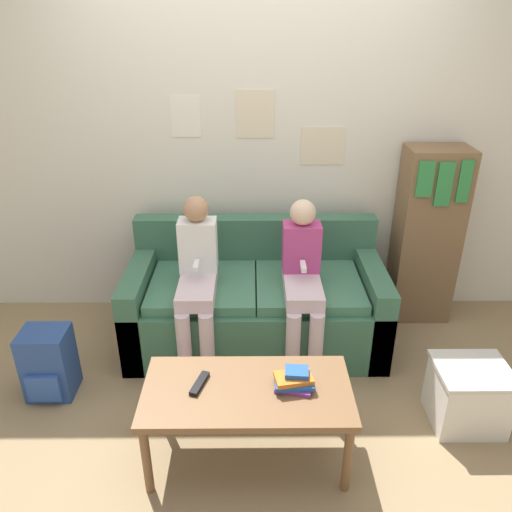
% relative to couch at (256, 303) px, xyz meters
% --- Properties ---
extents(ground_plane, '(10.00, 10.00, 0.00)m').
position_rel_couch_xyz_m(ground_plane, '(0.00, -0.52, -0.28)').
color(ground_plane, '#937A56').
extents(wall_back, '(8.00, 0.06, 2.60)m').
position_rel_couch_xyz_m(wall_back, '(0.00, 0.51, 1.02)').
color(wall_back, silver).
rests_on(wall_back, ground_plane).
extents(couch, '(1.71, 0.82, 0.80)m').
position_rel_couch_xyz_m(couch, '(0.00, 0.00, 0.00)').
color(couch, '#38664C').
rests_on(couch, ground_plane).
extents(coffee_table, '(1.03, 0.51, 0.44)m').
position_rel_couch_xyz_m(coffee_table, '(-0.05, -1.05, 0.11)').
color(coffee_table, brown).
rests_on(coffee_table, ground_plane).
extents(person_left, '(0.24, 0.56, 1.09)m').
position_rel_couch_xyz_m(person_left, '(-0.37, -0.20, 0.33)').
color(person_left, silver).
rests_on(person_left, ground_plane).
extents(person_right, '(0.24, 0.56, 1.06)m').
position_rel_couch_xyz_m(person_right, '(0.29, -0.20, 0.31)').
color(person_right, silver).
rests_on(person_right, ground_plane).
extents(tv_remote, '(0.09, 0.17, 0.02)m').
position_rel_couch_xyz_m(tv_remote, '(-0.29, -1.02, 0.17)').
color(tv_remote, black).
rests_on(tv_remote, coffee_table).
extents(book_stack, '(0.20, 0.16, 0.09)m').
position_rel_couch_xyz_m(book_stack, '(0.18, -1.04, 0.20)').
color(book_stack, '#7A3389').
rests_on(book_stack, coffee_table).
extents(bookshelf, '(0.43, 0.32, 1.29)m').
position_rel_couch_xyz_m(bookshelf, '(1.23, 0.31, 0.37)').
color(bookshelf, brown).
rests_on(bookshelf, ground_plane).
extents(storage_box, '(0.40, 0.35, 0.37)m').
position_rel_couch_xyz_m(storage_box, '(1.17, -0.82, -0.10)').
color(storage_box, silver).
rests_on(storage_box, ground_plane).
extents(backpack, '(0.27, 0.26, 0.44)m').
position_rel_couch_xyz_m(backpack, '(-1.24, -0.56, -0.07)').
color(backpack, '#284789').
rests_on(backpack, ground_plane).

